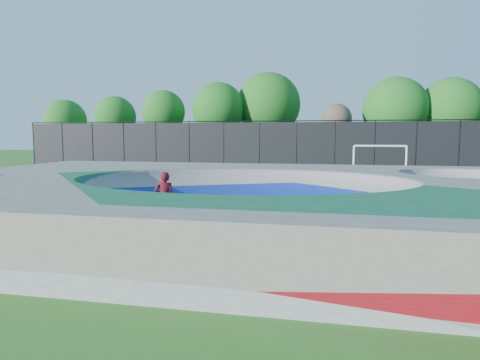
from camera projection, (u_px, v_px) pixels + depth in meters
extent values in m
plane|color=#2C621B|center=(242.00, 223.00, 13.94)|extent=(120.00, 120.00, 0.00)
cube|color=gray|center=(242.00, 201.00, 13.86)|extent=(22.00, 14.00, 1.50)
imported|color=red|center=(165.00, 198.00, 13.64)|extent=(0.73, 0.61, 1.72)
cube|color=black|center=(165.00, 224.00, 13.72)|extent=(0.81, 0.40, 0.05)
cylinder|color=white|center=(354.00, 162.00, 28.06)|extent=(0.12, 0.12, 2.17)
cylinder|color=white|center=(406.00, 163.00, 27.38)|extent=(0.12, 0.12, 2.17)
cylinder|color=white|center=(380.00, 146.00, 27.60)|extent=(3.26, 0.12, 0.12)
cylinder|color=black|center=(34.00, 145.00, 39.19)|extent=(0.09, 0.09, 4.00)
cylinder|color=black|center=(63.00, 145.00, 38.56)|extent=(0.09, 0.09, 4.00)
cylinder|color=black|center=(93.00, 145.00, 37.93)|extent=(0.09, 0.09, 4.00)
cylinder|color=black|center=(124.00, 145.00, 37.30)|extent=(0.09, 0.09, 4.00)
cylinder|color=black|center=(156.00, 145.00, 36.67)|extent=(0.09, 0.09, 4.00)
cylinder|color=black|center=(189.00, 145.00, 36.04)|extent=(0.09, 0.09, 4.00)
cylinder|color=black|center=(224.00, 146.00, 35.41)|extent=(0.09, 0.09, 4.00)
cylinder|color=black|center=(259.00, 146.00, 34.78)|extent=(0.09, 0.09, 4.00)
cylinder|color=black|center=(296.00, 146.00, 34.15)|extent=(0.09, 0.09, 4.00)
cylinder|color=black|center=(335.00, 146.00, 33.51)|extent=(0.09, 0.09, 4.00)
cylinder|color=black|center=(374.00, 146.00, 32.88)|extent=(0.09, 0.09, 4.00)
cylinder|color=black|center=(416.00, 147.00, 32.25)|extent=(0.09, 0.09, 4.00)
cylinder|color=black|center=(459.00, 147.00, 31.62)|extent=(0.09, 0.09, 4.00)
cube|color=black|center=(296.00, 146.00, 34.15)|extent=(48.00, 0.03, 3.80)
cylinder|color=black|center=(297.00, 121.00, 33.94)|extent=(48.00, 0.08, 0.08)
cylinder|color=#4E3A27|center=(67.00, 149.00, 45.19)|extent=(0.44, 0.44, 2.77)
sphere|color=#1B6219|center=(65.00, 121.00, 44.87)|extent=(4.33, 4.33, 4.33)
cylinder|color=#4E3A27|center=(116.00, 148.00, 43.85)|extent=(0.44, 0.44, 3.16)
sphere|color=#1B6219|center=(115.00, 117.00, 43.52)|extent=(4.16, 4.16, 4.16)
cylinder|color=#4E3A27|center=(164.00, 147.00, 41.06)|extent=(0.44, 0.44, 3.54)
sphere|color=#1B6219|center=(164.00, 112.00, 40.72)|extent=(4.09, 4.09, 4.09)
cylinder|color=#4E3A27|center=(219.00, 148.00, 39.63)|extent=(0.44, 0.44, 3.45)
sphere|color=#1B6219|center=(219.00, 109.00, 39.26)|extent=(4.85, 4.85, 4.85)
cylinder|color=#4E3A27|center=(268.00, 147.00, 40.71)|extent=(0.44, 0.44, 3.49)
sphere|color=#1B6219|center=(269.00, 105.00, 40.29)|extent=(5.99, 5.99, 5.99)
cylinder|color=#4E3A27|center=(336.00, 150.00, 37.23)|extent=(0.44, 0.44, 3.18)
sphere|color=brown|center=(337.00, 119.00, 36.95)|extent=(2.60, 2.60, 2.60)
cylinder|color=#4E3A27|center=(394.00, 151.00, 37.75)|extent=(0.44, 0.44, 2.97)
sphere|color=#1B6219|center=(396.00, 110.00, 37.38)|extent=(5.66, 5.66, 5.66)
cylinder|color=#4E3A27|center=(448.00, 150.00, 37.32)|extent=(0.44, 0.44, 3.09)
sphere|color=#1B6219|center=(450.00, 109.00, 36.95)|extent=(5.40, 5.40, 5.40)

